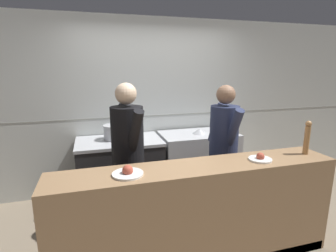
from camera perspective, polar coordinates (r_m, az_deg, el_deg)
The scene contains 12 objects.
ground_plane at distance 3.19m, azimuth 4.00°, elevation -23.61°, with size 14.00×14.00×0.00m, color #7F705B.
wall_back_tiled at distance 4.06m, azimuth -3.10°, elevation 4.43°, with size 8.00×0.06×2.60m.
oven_range at distance 3.81m, azimuth -10.33°, elevation -9.57°, with size 1.16×0.71×0.90m.
prep_counter at distance 4.08m, azimuth 6.53°, elevation -7.85°, with size 1.13×0.65×0.92m.
pass_counter at distance 2.68m, azimuth 6.52°, elevation -18.68°, with size 2.72×0.45×1.00m.
stock_pot at distance 3.68m, azimuth -11.73°, elevation -1.26°, with size 0.29×0.29×0.21m.
mixing_bowl_steel at distance 3.91m, azimuth 6.90°, elevation -1.09°, with size 0.21×0.21×0.08m.
plated_dish_main at distance 2.26m, azimuth -8.77°, elevation -9.98°, with size 0.26×0.26×0.09m.
plated_dish_appetiser at distance 2.72m, azimuth 19.43°, elevation -6.65°, with size 0.22×0.22×0.08m.
pepper_mill at distance 3.05m, azimuth 28.02°, elevation -2.12°, with size 0.06×0.06×0.35m.
chef_head_cook at distance 2.92m, azimuth -8.71°, elevation -5.88°, with size 0.43×0.75×1.73m.
chef_sous at distance 3.26m, azimuth 11.95°, elevation -4.48°, with size 0.35×0.73×1.69m.
Camera 1 is at (-0.91, -2.40, 1.89)m, focal length 28.00 mm.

